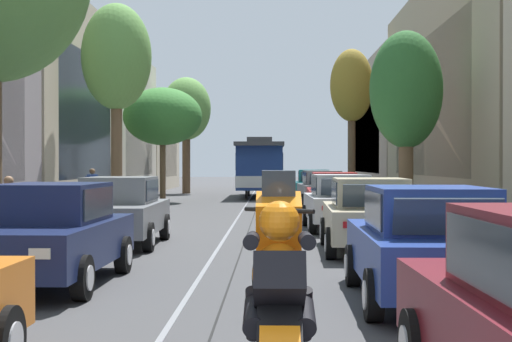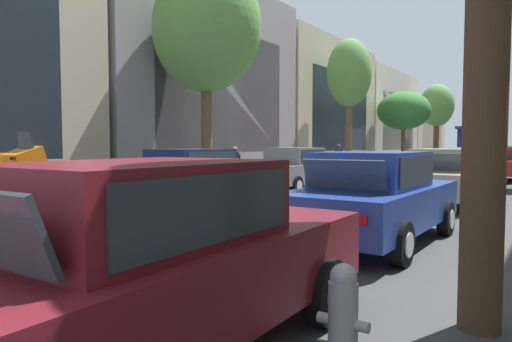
{
  "view_description": "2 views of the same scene",
  "coord_description": "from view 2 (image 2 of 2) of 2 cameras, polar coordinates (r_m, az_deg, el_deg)",
  "views": [
    {
      "loc": [
        0.67,
        -2.33,
        1.9
      ],
      "look_at": [
        0.22,
        18.96,
        1.68
      ],
      "focal_mm": 53.8,
      "sensor_mm": 36.0,
      "label": 1
    },
    {
      "loc": [
        5.52,
        0.43,
        1.71
      ],
      "look_at": [
        -0.98,
        10.04,
        1.03
      ],
      "focal_mm": 32.33,
      "sensor_mm": 36.0,
      "label": 2
    }
  ],
  "objects": [
    {
      "name": "pedestrian_on_right_pavement",
      "position": [
        18.15,
        -2.65,
        0.81
      ],
      "size": [
        0.55,
        0.34,
        1.61
      ],
      "color": "slate",
      "rests_on": "ground"
    },
    {
      "name": "fire_hydrant",
      "position": [
        3.62,
        10.71,
        -17.56
      ],
      "size": [
        0.4,
        0.22,
        0.84
      ],
      "color": "#B2B2B7",
      "rests_on": "ground"
    },
    {
      "name": "parked_car_grey_mid_left",
      "position": [
        17.09,
        4.67,
        0.28
      ],
      "size": [
        2.03,
        4.37,
        1.58
      ],
      "color": "slate",
      "rests_on": "ground"
    },
    {
      "name": "building_facade_left",
      "position": [
        31.48,
        5.77,
        7.69
      ],
      "size": [
        5.32,
        61.68,
        9.01
      ],
      "color": "#BCAD93",
      "rests_on": "ground"
    },
    {
      "name": "trolley_track_rails",
      "position": [
        29.13,
        23.11,
        -0.27
      ],
      "size": [
        1.14,
        69.98,
        0.01
      ],
      "color": "gray",
      "rests_on": "ground"
    },
    {
      "name": "ground_plane",
      "position": [
        25.03,
        21.28,
        -0.8
      ],
      "size": [
        160.0,
        160.0,
        0.0
      ],
      "primitive_type": "plane",
      "color": "#424244"
    },
    {
      "name": "parked_car_navy_second_left",
      "position": [
        12.35,
        -8.34,
        -0.92
      ],
      "size": [
        2.05,
        4.38,
        1.58
      ],
      "color": "#19234C",
      "rests_on": "ground"
    },
    {
      "name": "street_tree_kerb_left_fourth",
      "position": [
        36.42,
        17.81,
        7.11
      ],
      "size": [
        3.88,
        3.98,
        5.63
      ],
      "color": "brown",
      "rests_on": "ground"
    },
    {
      "name": "cable_car_trolley",
      "position": [
        40.35,
        26.27,
        2.94
      ],
      "size": [
        2.57,
        9.14,
        3.28
      ],
      "color": "navy",
      "rests_on": "ground"
    },
    {
      "name": "parked_car_silver_fourth_right",
      "position": [
        19.3,
        25.35,
        0.32
      ],
      "size": [
        2.06,
        4.39,
        1.58
      ],
      "color": "#B7B7BC",
      "rests_on": "ground"
    },
    {
      "name": "parked_car_maroon_near_right",
      "position": [
        3.79,
        -12.91,
        -10.68
      ],
      "size": [
        2.06,
        4.39,
        1.58
      ],
      "color": "maroon",
      "rests_on": "ground"
    },
    {
      "name": "parked_car_red_fifth_right",
      "position": [
        24.43,
        27.77,
        0.83
      ],
      "size": [
        2.06,
        4.39,
        1.58
      ],
      "color": "red",
      "rests_on": "ground"
    },
    {
      "name": "parked_car_grey_sixth_right",
      "position": [
        30.5,
        28.98,
        1.22
      ],
      "size": [
        2.14,
        4.42,
        1.58
      ],
      "color": "slate",
      "rests_on": "ground"
    },
    {
      "name": "parked_car_beige_mid_right",
      "position": [
        13.94,
        22.53,
        -0.66
      ],
      "size": [
        2.08,
        4.39,
        1.58
      ],
      "color": "#C1B28E",
      "rests_on": "ground"
    },
    {
      "name": "pedestrian_on_left_pavement",
      "position": [
        29.07,
        10.18,
        1.83
      ],
      "size": [
        0.55,
        0.42,
        1.7
      ],
      "color": "#4C4233",
      "rests_on": "ground"
    },
    {
      "name": "street_tree_kerb_left_mid",
      "position": [
        27.53,
        11.45,
        11.61
      ],
      "size": [
        2.55,
        2.53,
        7.74
      ],
      "color": "brown",
      "rests_on": "ground"
    },
    {
      "name": "parked_car_blue_second_right",
      "position": [
        8.22,
        14.43,
        -3.13
      ],
      "size": [
        2.04,
        4.38,
        1.58
      ],
      "color": "#233D93",
      "rests_on": "ground"
    },
    {
      "name": "street_tree_kerb_left_far",
      "position": [
        46.71,
        21.47,
        7.48
      ],
      "size": [
        3.1,
        3.16,
        7.32
      ],
      "color": "brown",
      "rests_on": "ground"
    },
    {
      "name": "street_tree_kerb_left_second",
      "position": [
        16.6,
        -6.2,
        17.14
      ],
      "size": [
        3.96,
        3.39,
        7.92
      ],
      "color": "brown",
      "rests_on": "ground"
    }
  ]
}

